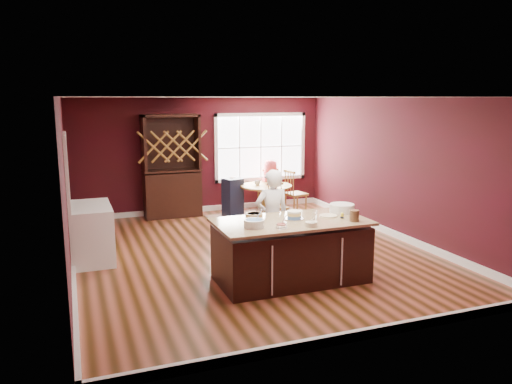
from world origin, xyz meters
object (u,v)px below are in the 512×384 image
Objects in this scene: layer_cake at (294,215)px; chair_south at (278,205)px; dryer at (91,228)px; hutch at (172,166)px; kitchen_island at (291,252)px; dining_table at (266,194)px; toddler at (230,182)px; baker at (272,218)px; chair_north at (267,188)px; high_chair at (233,197)px; washer at (93,237)px; chair_east at (296,192)px; seated_woman at (271,186)px.

layer_cake is 0.32× the size of chair_south.
hutch is at bearing 50.76° from dryer.
kitchen_island is 3.99m from dining_table.
toddler is (-0.66, 1.22, 0.34)m from chair_south.
baker is 4.04m from hutch.
chair_north reaches higher than high_chair.
toddler is 3.94m from washer.
kitchen_island is at bearing -41.47° from dryer.
chair_east is (1.90, 3.89, 0.09)m from kitchen_island.
hutch reaches higher than chair_south.
dining_table is 0.61m from seated_woman.
seated_woman is (1.38, 4.27, -0.35)m from layer_cake.
layer_cake is (0.07, 0.06, 0.54)m from kitchen_island.
layer_cake reaches higher than chair_north.
hutch reaches higher than dining_table.
hutch is 2.52× the size of dryer.
dining_table is 0.74× the size of baker.
washer is at bearing -151.74° from dining_table.
dining_table is 0.93× the size of seated_woman.
high_chair is 0.40× the size of hutch.
hutch reaches higher than washer.
chair_south is at bearing -80.33° from high_chair.
kitchen_island is at bearing 142.90° from chair_east.
chair_east is at bearing 24.77° from washer.
chair_north is at bearing -125.75° from seated_woman.
hutch reaches higher than baker.
kitchen_island is at bearing -106.64° from chair_south.
high_chair is 1.00× the size of washer.
toddler is at bearing 68.35° from chair_east.
high_chair is 1.55m from hutch.
washer is at bearing -158.69° from high_chair.
seated_woman is 4.81× the size of toddler.
kitchen_island is 3.62m from dryer.
kitchen_island is at bearing 91.44° from baker.
seated_woman reaches higher than layer_cake.
seated_woman is at bearing -8.98° from hutch.
dining_table is at bearing 83.73° from chair_east.
baker is at bearing 67.43° from chair_north.
chair_east is 5.09m from washer.
kitchen_island is 2.41× the size of washer.
hutch is (-1.96, 0.87, 0.63)m from dining_table.
chair_east is at bearing 105.16° from seated_woman.
toddler reaches higher than chair_south.
toddler reaches higher than kitchen_island.
chair_east is 2.93m from hutch.
hutch is (-1.28, 0.52, 0.70)m from high_chair.
layer_cake is 0.32× the size of high_chair.
chair_north is 0.83× the size of seated_woman.
chair_south is 1.75m from chair_north.
hutch is (-2.29, 0.36, 0.54)m from seated_woman.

